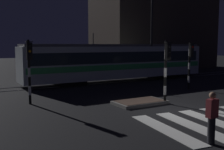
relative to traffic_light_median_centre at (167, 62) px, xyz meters
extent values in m
plane|color=black|center=(-0.60, -1.72, -2.26)|extent=(120.00, 120.00, 0.00)
cube|color=#59595E|center=(-0.60, 8.60, -2.24)|extent=(80.00, 0.12, 0.03)
cube|color=#59595E|center=(-0.60, 10.04, -2.24)|extent=(80.00, 0.12, 0.03)
cube|color=silver|center=(-3.08, -3.44, -2.25)|extent=(1.23, 4.22, 0.02)
cube|color=silver|center=(-1.84, -3.60, -2.25)|extent=(1.23, 4.22, 0.02)
cube|color=silver|center=(-0.60, -3.76, -2.25)|extent=(1.23, 4.22, 0.02)
cube|color=slate|center=(-1.22, 0.72, -2.18)|extent=(2.82, 1.57, 0.16)
cube|color=#4C382D|center=(-1.22, 0.72, -2.09)|extent=(2.54, 1.41, 0.02)
cylinder|color=black|center=(0.00, 0.09, -2.01)|extent=(0.14, 0.14, 0.49)
cylinder|color=white|center=(0.00, 0.09, -1.52)|extent=(0.14, 0.14, 0.49)
cylinder|color=black|center=(0.00, 0.09, -1.04)|extent=(0.14, 0.14, 0.49)
cylinder|color=white|center=(0.00, 0.09, -0.55)|extent=(0.14, 0.14, 0.49)
cylinder|color=black|center=(0.00, 0.09, -0.06)|extent=(0.14, 0.14, 0.49)
cylinder|color=white|center=(0.00, 0.09, 0.43)|extent=(0.14, 0.14, 0.49)
cylinder|color=black|center=(0.00, 0.09, 0.92)|extent=(0.14, 0.14, 0.49)
cube|color=black|center=(0.00, -0.08, 0.56)|extent=(0.28, 0.20, 0.90)
sphere|color=black|center=(0.00, -0.19, 0.84)|extent=(0.14, 0.14, 0.14)
sphere|color=black|center=(0.00, -0.19, 0.56)|extent=(0.14, 0.14, 0.14)
sphere|color=black|center=(0.00, -0.19, 0.28)|extent=(0.14, 0.14, 0.14)
cube|color=black|center=(0.00, -0.08, 1.05)|extent=(0.36, 0.24, 0.04)
cylinder|color=black|center=(4.75, 2.94, -2.02)|extent=(0.14, 0.14, 0.48)
cylinder|color=white|center=(4.75, 2.94, -1.53)|extent=(0.14, 0.14, 0.48)
cylinder|color=black|center=(4.75, 2.94, -1.05)|extent=(0.14, 0.14, 0.48)
cylinder|color=white|center=(4.75, 2.94, -0.57)|extent=(0.14, 0.14, 0.48)
cylinder|color=black|center=(4.75, 2.94, -0.09)|extent=(0.14, 0.14, 0.48)
cylinder|color=white|center=(4.75, 2.94, 0.39)|extent=(0.14, 0.14, 0.48)
cylinder|color=black|center=(4.75, 2.94, 0.87)|extent=(0.14, 0.14, 0.48)
cube|color=black|center=(4.75, 2.77, 0.51)|extent=(0.28, 0.20, 0.90)
sphere|color=red|center=(4.75, 2.66, 0.79)|extent=(0.14, 0.14, 0.14)
sphere|color=black|center=(4.75, 2.66, 0.51)|extent=(0.14, 0.14, 0.14)
sphere|color=black|center=(4.75, 2.66, 0.23)|extent=(0.14, 0.14, 0.14)
cube|color=black|center=(4.75, 2.77, 1.00)|extent=(0.36, 0.24, 0.04)
cylinder|color=black|center=(-6.38, 3.67, -2.01)|extent=(0.14, 0.14, 0.49)
cylinder|color=white|center=(-6.38, 3.67, -1.52)|extent=(0.14, 0.14, 0.49)
cylinder|color=black|center=(-6.38, 3.67, -1.02)|extent=(0.14, 0.14, 0.49)
cylinder|color=white|center=(-6.38, 3.67, -0.53)|extent=(0.14, 0.14, 0.49)
cylinder|color=black|center=(-6.38, 3.67, -0.03)|extent=(0.14, 0.14, 0.49)
cylinder|color=white|center=(-6.38, 3.67, 0.46)|extent=(0.14, 0.14, 0.49)
cylinder|color=black|center=(-6.38, 3.67, 0.96)|extent=(0.14, 0.14, 0.49)
cube|color=black|center=(-6.38, 3.50, 0.60)|extent=(0.28, 0.20, 0.90)
sphere|color=black|center=(-6.38, 3.39, 0.88)|extent=(0.14, 0.14, 0.14)
sphere|color=orange|center=(-6.38, 3.39, 0.60)|extent=(0.14, 0.14, 0.14)
sphere|color=black|center=(-6.38, 3.39, 0.32)|extent=(0.14, 0.14, 0.14)
cube|color=black|center=(-6.38, 3.50, 1.09)|extent=(0.36, 0.24, 0.04)
cylinder|color=black|center=(5.47, 8.19, 1.74)|extent=(0.18, 0.18, 7.99)
cube|color=#B2BCC1|center=(2.84, 9.32, -0.56)|extent=(17.13, 2.50, 2.70)
cube|color=green|center=(2.84, 8.05, -0.91)|extent=(16.79, 0.04, 0.44)
cube|color=green|center=(2.84, 10.59, -0.91)|extent=(16.79, 0.04, 0.44)
cube|color=black|center=(2.84, 8.06, -0.11)|extent=(16.27, 0.03, 0.90)
cube|color=#4C4C51|center=(2.84, 9.32, 0.89)|extent=(16.79, 2.30, 0.20)
cylinder|color=#262628|center=(0.27, 9.32, 1.39)|extent=(0.08, 0.08, 1.00)
cube|color=black|center=(7.55, 9.32, -2.08)|extent=(2.20, 2.00, 0.35)
cube|color=black|center=(-1.87, 9.32, -2.08)|extent=(2.20, 2.00, 0.35)
sphere|color=#F9F2CC|center=(11.45, 9.32, -0.96)|extent=(0.24, 0.24, 0.24)
cylinder|color=black|center=(-2.85, -5.38, -1.82)|extent=(0.24, 0.24, 0.88)
cube|color=maroon|center=(-2.85, -5.38, -1.08)|extent=(0.36, 0.22, 0.60)
sphere|color=#9E7051|center=(-2.85, -5.38, -0.66)|extent=(0.22, 0.22, 0.22)
cube|color=#382D28|center=(14.37, 18.75, 2.49)|extent=(16.26, 8.00, 9.49)
camera|label=1|loc=(-9.92, -11.13, 0.93)|focal=43.94mm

